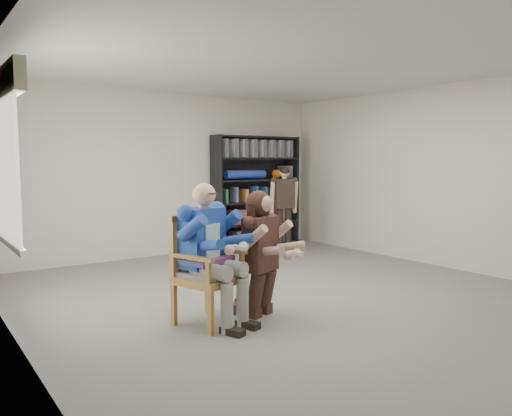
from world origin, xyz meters
TOP-DOWN VIEW (x-y plane):
  - room_shell at (0.00, 0.00)m, footprint 6.00×7.00m
  - floor at (0.00, 0.00)m, footprint 6.00×7.00m
  - window_left at (-2.95, 1.00)m, footprint 0.16×2.00m
  - armchair at (-1.32, -0.16)m, footprint 0.80×0.79m
  - seated_man at (-1.32, -0.16)m, footprint 0.86×1.01m
  - kneeling_woman at (-0.74, -0.28)m, footprint 0.80×1.01m
  - bookshelf at (1.70, 3.28)m, footprint 1.80×0.38m
  - standing_man at (1.69, 2.41)m, footprint 0.54×0.41m

SIDE VIEW (x-z plane):
  - floor at x=0.00m, z-range -0.01..0.01m
  - armchair at x=-1.32m, z-range 0.00..1.10m
  - kneeling_woman at x=-0.74m, z-range 0.00..1.31m
  - seated_man at x=-1.32m, z-range 0.00..1.43m
  - standing_man at x=1.69m, z-range 0.00..1.55m
  - bookshelf at x=1.70m, z-range 0.00..2.10m
  - room_shell at x=0.00m, z-range 0.00..2.80m
  - window_left at x=-2.95m, z-range 0.76..2.50m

